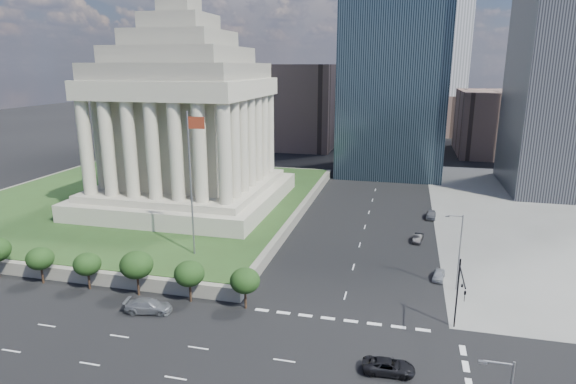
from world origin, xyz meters
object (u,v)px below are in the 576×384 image
(parked_sedan_mid, at_px, (418,238))
(parked_sedan_far, at_px, (431,215))
(street_lamp_north, at_px, (458,248))
(suv_grey, at_px, (149,306))
(traffic_signal_ne, at_px, (460,290))
(parked_sedan_near, at_px, (439,275))
(war_memorial, at_px, (184,101))
(pickup_truck, at_px, (389,367))
(flagpole, at_px, (192,176))

(parked_sedan_mid, bearing_deg, parked_sedan_far, 89.25)
(street_lamp_north, height_order, suv_grey, street_lamp_north)
(traffic_signal_ne, height_order, street_lamp_north, street_lamp_north)
(traffic_signal_ne, height_order, parked_sedan_near, traffic_signal_ne)
(war_memorial, distance_m, pickup_truck, 61.87)
(pickup_truck, distance_m, suv_grey, 27.89)
(war_memorial, xyz_separation_m, traffic_signal_ne, (46.50, -34.30, -16.15))
(war_memorial, distance_m, suv_grey, 44.64)
(street_lamp_north, xyz_separation_m, parked_sedan_near, (-1.84, 2.75, -5.05))
(war_memorial, distance_m, parked_sedan_near, 53.96)
(traffic_signal_ne, distance_m, parked_sedan_near, 14.83)
(flagpole, xyz_separation_m, traffic_signal_ne, (34.33, -10.30, -7.86))
(flagpole, xyz_separation_m, parked_sedan_mid, (30.83, 17.63, -12.49))
(flagpole, relative_size, parked_sedan_far, 4.59)
(flagpole, relative_size, suv_grey, 3.69)
(street_lamp_north, bearing_deg, war_memorial, 154.08)
(parked_sedan_near, height_order, parked_sedan_mid, parked_sedan_mid)
(war_memorial, distance_m, parked_sedan_far, 50.45)
(war_memorial, bearing_deg, street_lamp_north, -25.92)
(war_memorial, distance_m, traffic_signal_ne, 60.00)
(war_memorial, relative_size, parked_sedan_mid, 10.30)
(flagpole, distance_m, parked_sedan_near, 35.78)
(traffic_signal_ne, distance_m, street_lamp_north, 11.34)
(war_memorial, relative_size, flagpole, 1.95)
(war_memorial, relative_size, street_lamp_north, 3.90)
(flagpole, bearing_deg, parked_sedan_mid, 29.76)
(war_memorial, height_order, parked_sedan_far, war_memorial)
(suv_grey, bearing_deg, flagpole, -8.69)
(flagpole, bearing_deg, street_lamp_north, 1.63)
(pickup_truck, bearing_deg, parked_sedan_mid, -8.30)
(pickup_truck, bearing_deg, parked_sedan_near, -17.50)
(parked_sedan_mid, relative_size, parked_sedan_far, 0.87)
(pickup_truck, height_order, parked_sedan_far, parked_sedan_far)
(suv_grey, bearing_deg, parked_sedan_mid, -54.18)
(traffic_signal_ne, relative_size, parked_sedan_near, 2.23)
(flagpole, height_order, street_lamp_north, flagpole)
(war_memorial, bearing_deg, suv_grey, -71.70)
(parked_sedan_mid, bearing_deg, traffic_signal_ne, -72.96)
(suv_grey, bearing_deg, pickup_truck, -109.97)
(flagpole, xyz_separation_m, suv_grey, (0.26, -13.60, -12.33))
(flagpole, xyz_separation_m, parked_sedan_far, (33.33, 30.92, -12.37))
(flagpole, distance_m, traffic_signal_ne, 36.69)
(flagpole, bearing_deg, parked_sedan_far, 42.85)
(flagpole, height_order, suv_grey, flagpole)
(pickup_truck, xyz_separation_m, parked_sedan_near, (5.61, 22.27, -0.06))
(street_lamp_north, relative_size, parked_sedan_far, 2.30)
(suv_grey, bearing_deg, parked_sedan_far, -46.40)
(war_memorial, bearing_deg, parked_sedan_near, -24.00)
(traffic_signal_ne, height_order, pickup_truck, traffic_signal_ne)
(street_lamp_north, xyz_separation_m, suv_grey, (-34.89, -14.60, -4.87))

